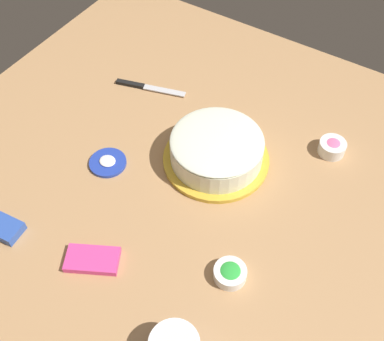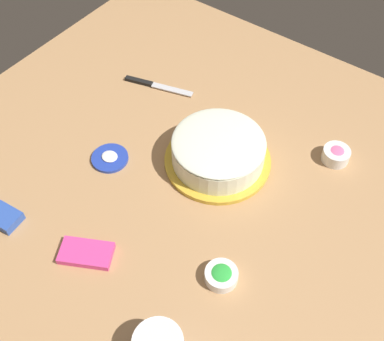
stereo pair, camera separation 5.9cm
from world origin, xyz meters
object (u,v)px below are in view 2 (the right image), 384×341
frosted_cake (218,151)px  sprinkle_bowl_pink (336,154)px  spreading_knife (152,85)px  candy_box_upper (86,253)px  sprinkle_bowl_green (221,275)px  frosting_tub_lid (110,158)px

frosted_cake → sprinkle_bowl_pink: size_ratio=3.93×
spreading_knife → candy_box_upper: size_ratio=1.77×
spreading_knife → candy_box_upper: bearing=-65.8°
spreading_knife → sprinkle_bowl_pink: size_ratio=2.98×
spreading_knife → sprinkle_bowl_pink: bearing=6.1°
spreading_knife → sprinkle_bowl_green: bearing=-37.6°
frosted_cake → spreading_knife: (-0.36, 0.14, -0.04)m
sprinkle_bowl_green → sprinkle_bowl_pink: (0.05, 0.51, 0.00)m
frosted_cake → spreading_knife: size_ratio=1.32×
frosted_cake → frosting_tub_lid: 0.31m
frosted_cake → spreading_knife: frosted_cake is taller
candy_box_upper → sprinkle_bowl_pink: bearing=33.3°
sprinkle_bowl_pink → sprinkle_bowl_green: bearing=-96.2°
spreading_knife → candy_box_upper: 0.64m
frosted_cake → spreading_knife: bearing=158.3°
sprinkle_bowl_pink → spreading_knife: bearing=-173.9°
spreading_knife → sprinkle_bowl_green: sprinkle_bowl_green is taller
frosting_tub_lid → spreading_knife: size_ratio=0.46×
frosting_tub_lid → spreading_knife: frosting_tub_lid is taller
frosting_tub_lid → spreading_knife: 0.33m
frosted_cake → candy_box_upper: 0.45m
candy_box_upper → frosting_tub_lid: bearing=93.8°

